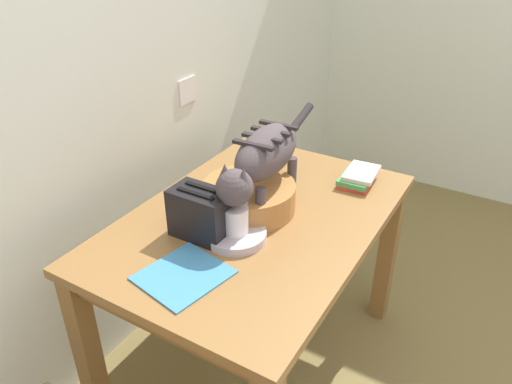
% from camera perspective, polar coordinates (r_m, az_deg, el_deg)
% --- Properties ---
extents(wall_rear, '(4.82, 0.11, 2.50)m').
position_cam_1_polar(wall_rear, '(1.85, -19.70, 14.27)').
color(wall_rear, silver).
rests_on(wall_rear, ground_plane).
extents(dining_table, '(1.19, 0.82, 0.73)m').
position_cam_1_polar(dining_table, '(1.83, -0.00, -5.27)').
color(dining_table, olive).
rests_on(dining_table, ground_plane).
extents(cat, '(0.67, 0.17, 0.31)m').
position_cam_1_polar(cat, '(1.70, 0.79, 3.91)').
color(cat, '#4C4246').
rests_on(cat, dining_table).
extents(saucer_bowl, '(0.21, 0.21, 0.03)m').
position_cam_1_polar(saucer_bowl, '(1.66, -2.35, -4.98)').
color(saucer_bowl, '#B8ACB5').
rests_on(saucer_bowl, dining_table).
extents(coffee_mug, '(0.13, 0.09, 0.09)m').
position_cam_1_polar(coffee_mug, '(1.62, -2.32, -3.12)').
color(coffee_mug, silver).
rests_on(coffee_mug, saucer_bowl).
extents(magazine, '(0.28, 0.27, 0.01)m').
position_cam_1_polar(magazine, '(1.52, -8.35, -9.44)').
color(magazine, '#3E87BC').
rests_on(magazine, dining_table).
extents(book_stack, '(0.19, 0.15, 0.05)m').
position_cam_1_polar(book_stack, '(2.02, 11.67, 1.68)').
color(book_stack, '#E03E32').
rests_on(book_stack, dining_table).
extents(wicker_basket, '(0.34, 0.34, 0.10)m').
position_cam_1_polar(wicker_basket, '(1.80, -0.83, -0.51)').
color(wicker_basket, '#B0753B').
rests_on(wicker_basket, dining_table).
extents(toaster, '(0.12, 0.20, 0.18)m').
position_cam_1_polar(toaster, '(1.65, -6.34, -2.47)').
color(toaster, black).
rests_on(toaster, dining_table).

